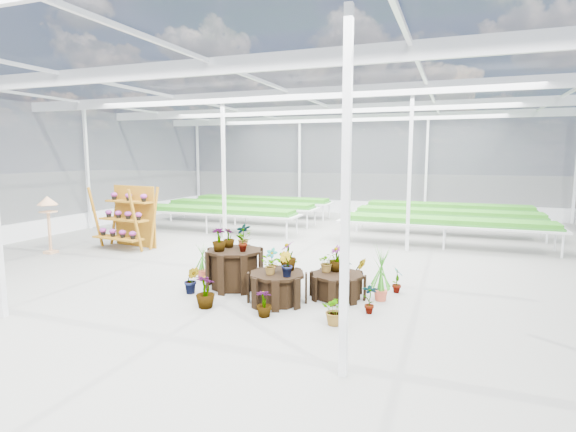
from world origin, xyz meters
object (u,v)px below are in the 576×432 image
(plinth_tall, at_px, (235,269))
(plinth_low, at_px, (338,285))
(plinth_mid, at_px, (277,288))
(shelf_rack, at_px, (125,218))
(bird_table, at_px, (49,225))

(plinth_tall, relative_size, plinth_low, 1.12)
(plinth_tall, xyz_separation_m, plinth_low, (2.20, 0.10, -0.17))
(plinth_mid, distance_m, shelf_rack, 6.88)
(plinth_low, relative_size, shelf_rack, 0.57)
(plinth_tall, relative_size, bird_table, 0.73)
(plinth_tall, xyz_separation_m, plinth_mid, (1.20, -0.60, -0.12))
(plinth_tall, relative_size, plinth_mid, 1.09)
(plinth_tall, distance_m, plinth_mid, 1.35)
(shelf_rack, bearing_deg, plinth_tall, -18.81)
(plinth_mid, relative_size, bird_table, 0.67)
(shelf_rack, height_order, bird_table, shelf_rack)
(shelf_rack, bearing_deg, bird_table, -131.62)
(plinth_tall, distance_m, bird_table, 6.58)
(plinth_low, xyz_separation_m, shelf_rack, (-7.13, 2.37, 0.69))
(plinth_tall, height_order, bird_table, bird_table)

